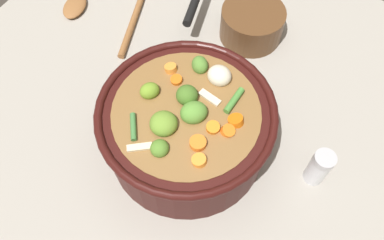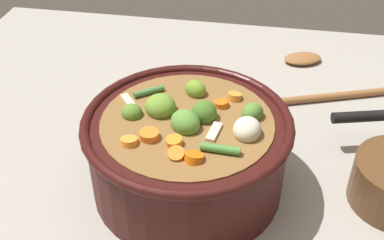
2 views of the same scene
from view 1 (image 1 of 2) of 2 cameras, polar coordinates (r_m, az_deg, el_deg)
ground_plane at (r=0.71m, az=-0.74°, el=-3.68°), size 1.10×1.10×0.00m
cooking_pot at (r=0.65m, az=-0.79°, el=-1.10°), size 0.29×0.29×0.14m
wooden_spoon at (r=0.93m, az=-13.15°, el=15.53°), size 0.22×0.24×0.02m
salt_shaker at (r=0.68m, az=18.24°, el=-6.67°), size 0.04×0.04×0.08m
small_saucepan at (r=0.85m, az=8.57°, el=13.97°), size 0.21×0.16×0.07m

